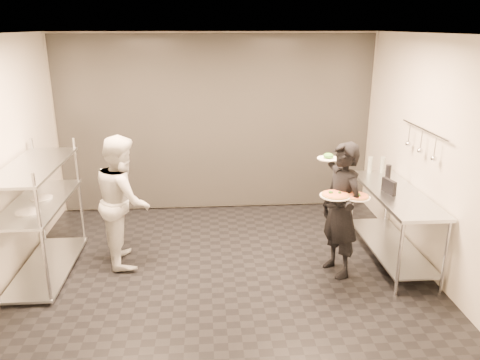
{
  "coord_description": "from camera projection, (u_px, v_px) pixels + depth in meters",
  "views": [
    {
      "loc": [
        -0.17,
        -5.3,
        2.88
      ],
      "look_at": [
        0.24,
        0.06,
        1.1
      ],
      "focal_mm": 35.0,
      "sensor_mm": 36.0,
      "label": 1
    }
  ],
  "objects": [
    {
      "name": "room_shell",
      "position": [
        218.0,
        136.0,
        6.61
      ],
      "size": [
        5.0,
        4.0,
        2.8
      ],
      "color": "black",
      "rests_on": "ground"
    },
    {
      "name": "pass_rack",
      "position": [
        40.0,
        213.0,
        5.54
      ],
      "size": [
        0.6,
        1.6,
        1.5
      ],
      "color": "#B6B8BD",
      "rests_on": "ground"
    },
    {
      "name": "prep_counter",
      "position": [
        394.0,
        214.0,
        5.89
      ],
      "size": [
        0.6,
        1.8,
        0.92
      ],
      "color": "#B6B8BD",
      "rests_on": "ground"
    },
    {
      "name": "utensil_rail",
      "position": [
        422.0,
        142.0,
        5.62
      ],
      "size": [
        0.07,
        1.2,
        0.31
      ],
      "color": "#B6B8BD",
      "rests_on": "room_shell"
    },
    {
      "name": "waiter",
      "position": [
        341.0,
        210.0,
        5.49
      ],
      "size": [
        0.58,
        0.7,
        1.63
      ],
      "primitive_type": "imported",
      "rotation": [
        0.0,
        0.0,
        -1.21
      ],
      "color": "black",
      "rests_on": "ground"
    },
    {
      "name": "chef",
      "position": [
        123.0,
        200.0,
        5.8
      ],
      "size": [
        0.78,
        0.92,
        1.64
      ],
      "primitive_type": "imported",
      "rotation": [
        0.0,
        0.0,
        1.79
      ],
      "color": "silver",
      "rests_on": "ground"
    },
    {
      "name": "pizza_plate_near",
      "position": [
        335.0,
        195.0,
        5.26
      ],
      "size": [
        0.35,
        0.35,
        0.05
      ],
      "color": "white",
      "rests_on": "waiter"
    },
    {
      "name": "pizza_plate_far",
      "position": [
        356.0,
        196.0,
        5.26
      ],
      "size": [
        0.31,
        0.31,
        0.05
      ],
      "color": "white",
      "rests_on": "waiter"
    },
    {
      "name": "salad_plate",
      "position": [
        328.0,
        157.0,
        5.6
      ],
      "size": [
        0.27,
        0.27,
        0.07
      ],
      "color": "white",
      "rests_on": "waiter"
    },
    {
      "name": "pos_monitor",
      "position": [
        389.0,
        186.0,
        5.73
      ],
      "size": [
        0.1,
        0.25,
        0.17
      ],
      "primitive_type": "cube",
      "rotation": [
        0.0,
        0.0,
        0.23
      ],
      "color": "black",
      "rests_on": "prep_counter"
    },
    {
      "name": "bottle_green",
      "position": [
        370.0,
        165.0,
        6.52
      ],
      "size": [
        0.06,
        0.06,
        0.23
      ],
      "primitive_type": "cylinder",
      "color": "gray",
      "rests_on": "prep_counter"
    },
    {
      "name": "bottle_clear",
      "position": [
        382.0,
        165.0,
        6.53
      ],
      "size": [
        0.07,
        0.07,
        0.22
      ],
      "primitive_type": "cylinder",
      "color": "gray",
      "rests_on": "prep_counter"
    },
    {
      "name": "bottle_dark",
      "position": [
        388.0,
        174.0,
        6.08
      ],
      "size": [
        0.07,
        0.07,
        0.25
      ],
      "primitive_type": "cylinder",
      "color": "black",
      "rests_on": "prep_counter"
    }
  ]
}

